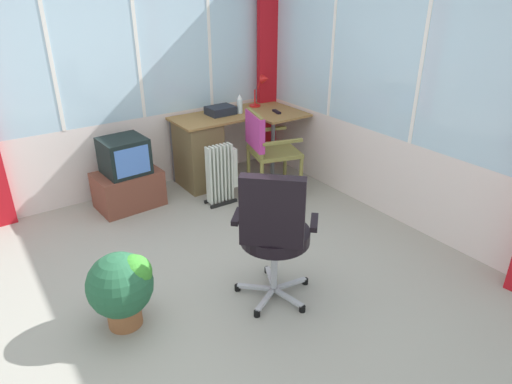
{
  "coord_description": "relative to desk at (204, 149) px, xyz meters",
  "views": [
    {
      "loc": [
        -1.29,
        -2.43,
        2.18
      ],
      "look_at": [
        0.6,
        0.32,
        0.58
      ],
      "focal_mm": 31.84,
      "sensor_mm": 36.0,
      "label": 1
    }
  ],
  "objects": [
    {
      "name": "potted_plant",
      "position": [
        -1.58,
        -1.76,
        -0.1
      ],
      "size": [
        0.44,
        0.44,
        0.55
      ],
      "color": "#995B35",
      "rests_on": "ground"
    },
    {
      "name": "desk",
      "position": [
        0.0,
        0.0,
        0.0
      ],
      "size": [
        1.42,
        0.83,
        0.77
      ],
      "color": "olive",
      "rests_on": "ground"
    },
    {
      "name": "curtain_corner",
      "position": [
        1.03,
        0.21,
        0.81
      ],
      "size": [
        0.27,
        0.1,
        2.46
      ],
      "primitive_type": "cube",
      "rotation": [
        0.0,
        0.0,
        -0.1
      ],
      "color": "red",
      "rests_on": "ground"
    },
    {
      "name": "wooden_armchair",
      "position": [
        0.38,
        -0.62,
        0.18
      ],
      "size": [
        0.6,
        0.59,
        0.93
      ],
      "color": "olive",
      "rests_on": "ground"
    },
    {
      "name": "tv_on_stand",
      "position": [
        -0.92,
        -0.04,
        -0.09
      ],
      "size": [
        0.67,
        0.48,
        0.74
      ],
      "color": "brown",
      "rests_on": "ground"
    },
    {
      "name": "east_window_panel",
      "position": [
        1.16,
        -1.85,
        0.86
      ],
      "size": [
        0.07,
        4.32,
        2.56
      ],
      "color": "silver",
      "rests_on": "ground"
    },
    {
      "name": "north_window_panel",
      "position": [
        -0.95,
        0.34,
        0.86
      ],
      "size": [
        4.16,
        0.07,
        2.56
      ],
      "color": "silver",
      "rests_on": "ground"
    },
    {
      "name": "space_heater",
      "position": [
        -0.08,
        -0.52,
        -0.09
      ],
      "size": [
        0.35,
        0.17,
        0.64
      ],
      "color": "silver",
      "rests_on": "ground"
    },
    {
      "name": "tv_remote",
      "position": [
        0.82,
        -0.25,
        0.36
      ],
      "size": [
        0.07,
        0.16,
        0.02
      ],
      "primitive_type": "cube",
      "rotation": [
        0.0,
        0.0,
        -0.21
      ],
      "color": "black",
      "rests_on": "desk"
    },
    {
      "name": "paper_tray",
      "position": [
        0.26,
        0.05,
        0.4
      ],
      "size": [
        0.31,
        0.24,
        0.09
      ],
      "primitive_type": "cube",
      "rotation": [
        0.0,
        0.0,
        0.03
      ],
      "color": "#1E242E",
      "rests_on": "desk"
    },
    {
      "name": "ground",
      "position": [
        -0.95,
        -1.85,
        -0.45
      ],
      "size": [
        5.16,
        5.32,
        0.06
      ],
      "primitive_type": "cube",
      "color": "#9D998E"
    },
    {
      "name": "spray_bottle",
      "position": [
        0.46,
        -0.03,
        0.45
      ],
      "size": [
        0.06,
        0.06,
        0.22
      ],
      "color": "silver",
      "rests_on": "desk"
    },
    {
      "name": "desk_lamp",
      "position": [
        0.85,
        0.06,
        0.6
      ],
      "size": [
        0.24,
        0.21,
        0.39
      ],
      "color": "red",
      "rests_on": "desk"
    },
    {
      "name": "office_chair",
      "position": [
        -0.61,
        -2.13,
        0.2
      ],
      "size": [
        0.61,
        0.6,
        1.05
      ],
      "color": "#B7B7BF",
      "rests_on": "ground"
    }
  ]
}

